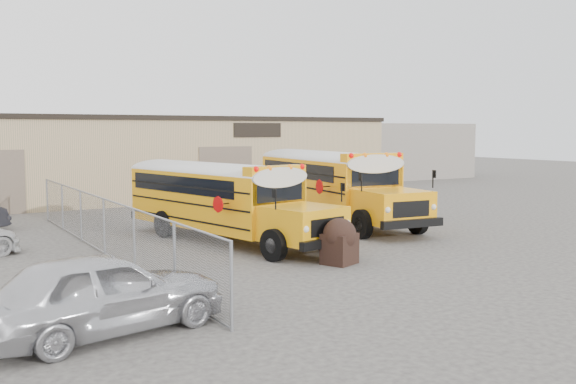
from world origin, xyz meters
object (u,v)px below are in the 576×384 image
school_bus_left (137,185)px  school_bus_right (272,171)px  tarp_bundle (339,241)px  car_silver (102,293)px

school_bus_left → school_bus_right: (7.94, 2.50, 0.15)m
tarp_bundle → car_silver: car_silver is taller
school_bus_left → tarp_bundle: 11.41m
school_bus_left → car_silver: bearing=-110.5°
school_bus_right → tarp_bundle: size_ratio=7.87×
school_bus_left → school_bus_right: 8.33m
tarp_bundle → car_silver: size_ratio=0.28×
school_bus_right → car_silver: school_bus_right is taller
school_bus_left → tarp_bundle: bearing=-77.6°
school_bus_right → car_silver: (-13.20, -16.51, -0.96)m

